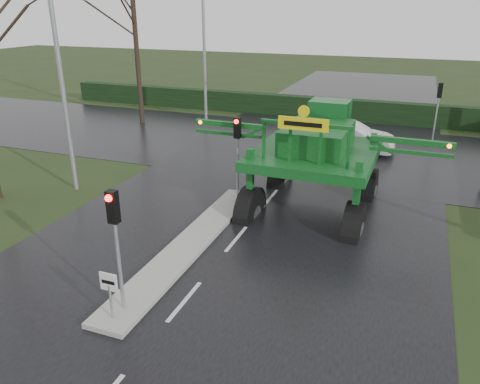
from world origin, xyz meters
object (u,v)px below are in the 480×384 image
(traffic_signal_near, at_px, (115,226))
(traffic_signal_mid, at_px, (237,140))
(white_sedan, at_px, (347,151))
(traffic_signal_far, at_px, (439,99))
(street_light_left_near, at_px, (63,51))
(street_light_left_far, at_px, (208,33))
(keep_left_sign, at_px, (109,289))
(crop_sprayer, at_px, (253,148))

(traffic_signal_near, height_order, traffic_signal_mid, same)
(white_sedan, bearing_deg, traffic_signal_mid, 162.91)
(traffic_signal_far, height_order, street_light_left_near, street_light_left_near)
(street_light_left_far, bearing_deg, keep_left_sign, -72.22)
(street_light_left_near, distance_m, crop_sprayer, 8.61)
(keep_left_sign, relative_size, white_sedan, 0.27)
(traffic_signal_mid, distance_m, white_sedan, 9.78)
(street_light_left_far, height_order, white_sedan, street_light_left_far)
(keep_left_sign, relative_size, traffic_signal_mid, 0.38)
(street_light_left_far, bearing_deg, traffic_signal_near, -71.83)
(traffic_signal_far, relative_size, white_sedan, 0.71)
(traffic_signal_near, xyz_separation_m, crop_sprayer, (1.04, 7.46, 0.08))
(crop_sprayer, relative_size, white_sedan, 2.02)
(traffic_signal_far, height_order, crop_sprayer, crop_sprayer)
(white_sedan, bearing_deg, traffic_signal_far, -47.51)
(traffic_signal_near, xyz_separation_m, traffic_signal_mid, (0.00, 8.50, 0.00))
(keep_left_sign, bearing_deg, white_sedan, 79.55)
(traffic_signal_near, distance_m, street_light_left_far, 22.37)
(traffic_signal_far, distance_m, street_light_left_near, 20.58)
(traffic_signal_far, height_order, street_light_left_far, street_light_left_far)
(crop_sprayer, bearing_deg, traffic_signal_mid, 135.74)
(traffic_signal_near, height_order, white_sedan, traffic_signal_near)
(street_light_left_near, distance_m, white_sedan, 15.70)
(keep_left_sign, bearing_deg, street_light_left_far, 107.78)
(keep_left_sign, distance_m, white_sedan, 18.17)
(traffic_signal_far, bearing_deg, traffic_signal_near, 69.64)
(traffic_signal_near, height_order, traffic_signal_far, same)
(street_light_left_far, bearing_deg, white_sedan, -19.80)
(keep_left_sign, height_order, traffic_signal_mid, traffic_signal_mid)
(street_light_left_far, xyz_separation_m, white_sedan, (10.18, -3.67, -5.99))
(traffic_signal_mid, height_order, traffic_signal_far, same)
(keep_left_sign, xyz_separation_m, crop_sprayer, (1.04, 7.95, 1.61))
(traffic_signal_mid, bearing_deg, white_sedan, 69.59)
(traffic_signal_far, bearing_deg, crop_sprayer, 63.49)
(crop_sprayer, xyz_separation_m, white_sedan, (2.25, 9.88, -2.67))
(traffic_signal_mid, bearing_deg, traffic_signal_near, -90.00)
(keep_left_sign, distance_m, street_light_left_far, 23.11)
(keep_left_sign, relative_size, crop_sprayer, 0.13)
(keep_left_sign, distance_m, traffic_signal_far, 22.93)
(traffic_signal_near, relative_size, traffic_signal_mid, 1.00)
(street_light_left_far, distance_m, crop_sprayer, 16.05)
(traffic_signal_far, relative_size, crop_sprayer, 0.35)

